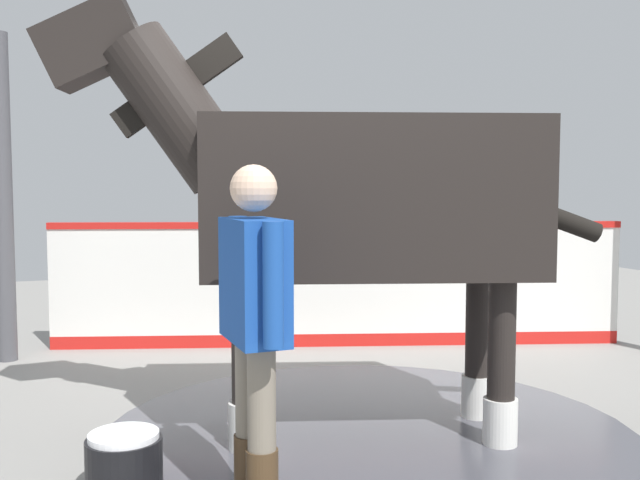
% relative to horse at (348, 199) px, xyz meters
% --- Properties ---
extents(ground_plane, '(16.00, 16.00, 0.02)m').
position_rel_horse_xyz_m(ground_plane, '(-0.22, 0.11, -1.44)').
color(ground_plane, gray).
extents(wet_patch, '(3.28, 3.28, 0.00)m').
position_rel_horse_xyz_m(wet_patch, '(0.04, 0.13, -1.43)').
color(wet_patch, '#4C4C54').
rests_on(wet_patch, ground).
extents(barrier_wall, '(1.63, 5.16, 1.18)m').
position_rel_horse_xyz_m(barrier_wall, '(-2.24, 0.81, -0.89)').
color(barrier_wall, white).
rests_on(barrier_wall, ground).
extents(roof_post_near, '(0.16, 0.16, 2.80)m').
position_rel_horse_xyz_m(roof_post_near, '(-2.68, -2.10, -0.03)').
color(roof_post_near, '#4C4C51').
rests_on(roof_post_near, ground).
extents(horse, '(1.44, 3.29, 2.62)m').
position_rel_horse_xyz_m(horse, '(0.00, 0.00, 0.00)').
color(horse, black).
rests_on(horse, ground).
extents(handler, '(0.65, 0.24, 1.61)m').
position_rel_horse_xyz_m(handler, '(0.82, -0.79, -0.51)').
color(handler, '#47331E').
rests_on(handler, ground).
extents(wash_bucket, '(0.37, 0.37, 0.30)m').
position_rel_horse_xyz_m(wash_bucket, '(0.43, -1.36, -1.29)').
color(wash_bucket, black).
rests_on(wash_bucket, ground).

